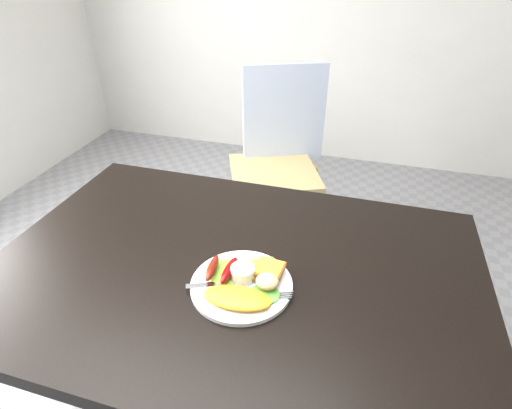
# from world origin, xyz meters

# --- Properties ---
(dining_table) EXTENTS (1.20, 0.80, 0.04)m
(dining_table) POSITION_xyz_m (0.00, 0.00, 0.73)
(dining_table) COLOR black
(dining_table) RESTS_ON ground
(dining_chair) EXTENTS (0.55, 0.55, 0.05)m
(dining_chair) POSITION_xyz_m (-0.14, 1.01, 0.45)
(dining_chair) COLOR tan
(dining_chair) RESTS_ON ground
(person) EXTENTS (0.52, 0.40, 1.30)m
(person) POSITION_xyz_m (0.33, 0.53, 0.65)
(person) COLOR #27558C
(person) RESTS_ON ground
(plate) EXTENTS (0.23, 0.23, 0.01)m
(plate) POSITION_xyz_m (0.04, -0.07, 0.76)
(plate) COLOR white
(plate) RESTS_ON dining_table
(lettuce_left) EXTENTS (0.12, 0.11, 0.01)m
(lettuce_left) POSITION_xyz_m (-0.01, -0.04, 0.77)
(lettuce_left) COLOR #59852A
(lettuce_left) RESTS_ON plate
(lettuce_right) EXTENTS (0.08, 0.07, 0.01)m
(lettuce_right) POSITION_xyz_m (0.10, -0.09, 0.77)
(lettuce_right) COLOR #46982F
(lettuce_right) RESTS_ON plate
(omelette) EXTENTS (0.16, 0.08, 0.02)m
(omelette) POSITION_xyz_m (0.05, -0.12, 0.77)
(omelette) COLOR orange
(omelette) RESTS_ON plate
(sausage_a) EXTENTS (0.03, 0.09, 0.02)m
(sausage_a) POSITION_xyz_m (-0.03, -0.06, 0.78)
(sausage_a) COLOR #5D130C
(sausage_a) RESTS_ON lettuce_left
(sausage_b) EXTENTS (0.03, 0.09, 0.02)m
(sausage_b) POSITION_xyz_m (0.01, -0.05, 0.78)
(sausage_b) COLOR #710300
(sausage_b) RESTS_ON lettuce_left
(ramekin) EXTENTS (0.07, 0.07, 0.03)m
(ramekin) POSITION_xyz_m (0.04, -0.05, 0.78)
(ramekin) COLOR white
(ramekin) RESTS_ON plate
(toast_a) EXTENTS (0.09, 0.09, 0.01)m
(toast_a) POSITION_xyz_m (0.08, -0.02, 0.77)
(toast_a) COLOR brown
(toast_a) RESTS_ON plate
(toast_b) EXTENTS (0.07, 0.07, 0.01)m
(toast_b) POSITION_xyz_m (0.09, -0.03, 0.78)
(toast_b) COLOR brown
(toast_b) RESTS_ON toast_a
(potato_salad) EXTENTS (0.06, 0.06, 0.03)m
(potato_salad) POSITION_xyz_m (0.10, -0.07, 0.79)
(potato_salad) COLOR beige
(potato_salad) RESTS_ON lettuce_right
(fork) EXTENTS (0.17, 0.09, 0.00)m
(fork) POSITION_xyz_m (0.01, -0.08, 0.76)
(fork) COLOR #ADAFB7
(fork) RESTS_ON plate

